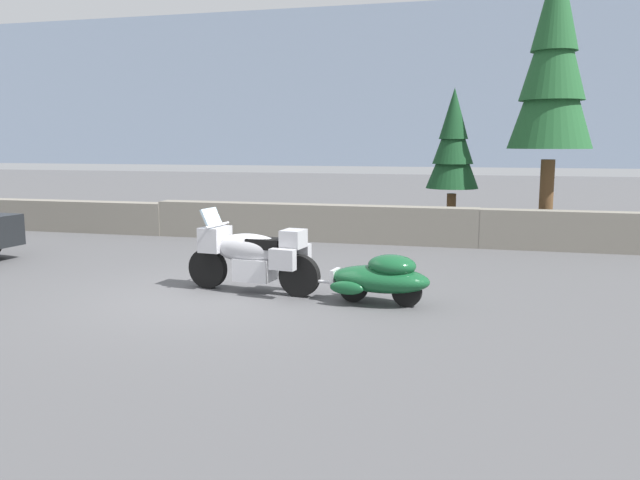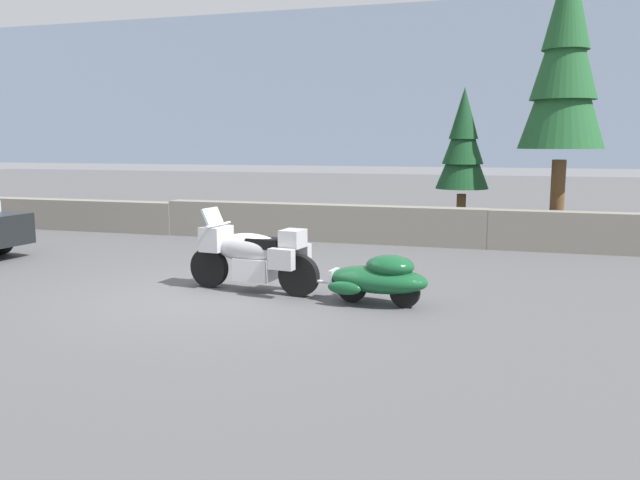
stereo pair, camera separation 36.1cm
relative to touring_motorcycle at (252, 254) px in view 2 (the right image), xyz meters
The scene contains 7 objects.
ground_plane 0.90m from the touring_motorcycle, 138.62° to the right, with size 80.00×80.00×0.00m, color #4C4C4F.
stone_guard_wall 5.54m from the touring_motorcycle, 96.09° to the left, with size 24.00×0.53×0.90m.
distant_ridgeline 95.76m from the touring_motorcycle, 90.29° to the left, with size 240.00×80.00×16.00m, color #8C9EB7.
touring_motorcycle is the anchor object (origin of this frame).
car_shaped_trailer 2.15m from the touring_motorcycle, ahead, with size 2.23×0.90×0.76m.
pine_tree_tall 9.38m from the touring_motorcycle, 54.07° to the left, with size 1.98×1.98×6.88m.
pine_tree_secondary 7.98m from the touring_motorcycle, 69.13° to the left, with size 1.34×1.34×3.77m.
Camera 2 is at (4.39, -8.92, 2.38)m, focal length 35.73 mm.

